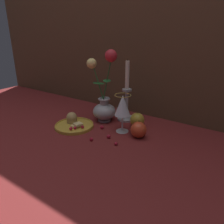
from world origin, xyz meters
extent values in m
plane|color=maroon|center=(0.00, 0.00, 0.00)|extent=(2.40, 2.40, 0.00)
cube|color=brown|center=(0.00, 0.32, 0.60)|extent=(2.40, 0.04, 1.20)
cylinder|color=#A3A3A8|center=(-0.09, 0.09, 0.01)|extent=(0.07, 0.07, 0.01)
ellipsoid|color=#A3A3A8|center=(-0.09, 0.09, 0.05)|extent=(0.12, 0.12, 0.09)
cylinder|color=#A3A3A8|center=(-0.09, 0.09, 0.10)|extent=(0.05, 0.05, 0.04)
torus|color=#A3A3A8|center=(-0.09, 0.09, 0.12)|extent=(0.06, 0.06, 0.01)
cylinder|color=#23662D|center=(-0.13, 0.09, 0.22)|extent=(0.08, 0.01, 0.18)
ellipsoid|color=#23662D|center=(-0.12, 0.09, 0.21)|extent=(0.07, 0.05, 0.00)
sphere|color=#EFD67A|center=(-0.16, 0.09, 0.31)|extent=(0.05, 0.05, 0.05)
cylinder|color=#23662D|center=(-0.06, 0.09, 0.24)|extent=(0.06, 0.01, 0.23)
ellipsoid|color=#23662D|center=(-0.07, 0.09, 0.23)|extent=(0.07, 0.08, 0.00)
sphere|color=red|center=(-0.04, 0.09, 0.35)|extent=(0.06, 0.06, 0.06)
cylinder|color=gold|center=(-0.17, -0.06, 0.01)|extent=(0.20, 0.20, 0.01)
torus|color=gold|center=(-0.17, -0.06, 0.01)|extent=(0.20, 0.20, 0.01)
cylinder|color=tan|center=(-0.20, -0.04, 0.02)|extent=(0.05, 0.05, 0.03)
sphere|color=tan|center=(-0.20, -0.04, 0.04)|extent=(0.06, 0.06, 0.06)
cube|color=#DBBC7A|center=(-0.15, -0.07, 0.01)|extent=(0.04, 0.04, 0.01)
cube|color=#DBBC7A|center=(-0.14, -0.07, 0.03)|extent=(0.05, 0.05, 0.01)
sphere|color=#AD192D|center=(-0.14, -0.11, 0.02)|extent=(0.02, 0.02, 0.02)
sphere|color=#AD192D|center=(-0.13, -0.09, 0.02)|extent=(0.01, 0.01, 0.01)
sphere|color=#AD192D|center=(-0.11, -0.07, 0.02)|extent=(0.01, 0.01, 0.01)
cylinder|color=silver|center=(0.06, 0.03, 0.00)|extent=(0.06, 0.06, 0.00)
cylinder|color=silver|center=(0.06, 0.03, 0.04)|extent=(0.01, 0.01, 0.08)
cone|color=silver|center=(0.06, 0.03, 0.14)|extent=(0.08, 0.08, 0.10)
cone|color=#E5CC66|center=(0.06, 0.03, 0.12)|extent=(0.07, 0.07, 0.07)
torus|color=gold|center=(0.06, 0.03, 0.19)|extent=(0.08, 0.08, 0.00)
cylinder|color=#A3A3A8|center=(0.00, 0.18, 0.01)|extent=(0.10, 0.10, 0.01)
cylinder|color=#A3A3A8|center=(0.00, 0.18, 0.09)|extent=(0.02, 0.02, 0.15)
cylinder|color=#A3A3A8|center=(0.00, 0.18, 0.17)|extent=(0.05, 0.05, 0.01)
cylinder|color=silver|center=(0.00, 0.18, 0.25)|extent=(0.02, 0.02, 0.15)
cylinder|color=black|center=(0.00, 0.18, 0.33)|extent=(0.00, 0.00, 0.01)
sphere|color=#B2932D|center=(0.10, 0.13, 0.04)|extent=(0.07, 0.07, 0.07)
cylinder|color=#4C3319|center=(0.10, 0.13, 0.08)|extent=(0.00, 0.00, 0.01)
sphere|color=#D14223|center=(0.16, 0.03, 0.04)|extent=(0.08, 0.08, 0.08)
cylinder|color=#4C3319|center=(0.16, 0.03, 0.08)|extent=(0.00, 0.00, 0.01)
sphere|color=#AD192D|center=(0.05, -0.06, 0.01)|extent=(0.02, 0.02, 0.02)
sphere|color=#AD192D|center=(0.00, -0.13, 0.01)|extent=(0.02, 0.02, 0.02)
sphere|color=#AD192D|center=(0.11, -0.10, 0.01)|extent=(0.02, 0.02, 0.02)
sphere|color=#AD192D|center=(-0.04, 0.00, 0.01)|extent=(0.02, 0.02, 0.02)
camera|label=1|loc=(0.57, -0.80, 0.47)|focal=35.00mm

